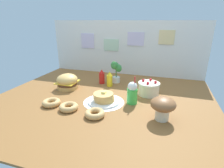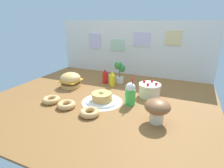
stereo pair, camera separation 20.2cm
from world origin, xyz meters
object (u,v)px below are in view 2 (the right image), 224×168
at_px(donut_pink_glaze, 51,100).
at_px(potted_plant, 120,71).
at_px(pancake_stack, 102,98).
at_px(mustard_bottle, 112,79).
at_px(donut_chocolate, 66,105).
at_px(ketchup_bottle, 105,77).
at_px(cream_soda_cup, 130,94).
at_px(layer_cake, 149,90).
at_px(burger, 71,80).
at_px(donut_vanilla, 90,112).
at_px(mushroom_stool, 157,109).

bearing_deg(donut_pink_glaze, potted_plant, 63.55).
xyz_separation_m(pancake_stack, mustard_bottle, (-0.09, 0.49, 0.05)).
height_order(pancake_stack, donut_chocolate, pancake_stack).
distance_m(ketchup_bottle, donut_pink_glaze, 0.84).
bearing_deg(donut_chocolate, cream_soda_cup, 30.31).
bearing_deg(mustard_bottle, layer_cake, -15.01).
relative_size(cream_soda_cup, potted_plant, 0.98).
relative_size(pancake_stack, donut_pink_glaze, 1.83).
xyz_separation_m(donut_pink_glaze, donut_chocolate, (0.22, -0.03, 0.00)).
height_order(ketchup_bottle, mustard_bottle, same).
bearing_deg(donut_pink_glaze, ketchup_bottle, 71.32).
height_order(mustard_bottle, potted_plant, potted_plant).
distance_m(pancake_stack, cream_soda_cup, 0.31).
bearing_deg(burger, ketchup_bottle, 40.81).
relative_size(pancake_stack, cream_soda_cup, 1.13).
xyz_separation_m(cream_soda_cup, donut_vanilla, (-0.27, -0.38, -0.09)).
xyz_separation_m(ketchup_bottle, potted_plant, (0.18, 0.10, 0.07)).
height_order(donut_pink_glaze, donut_vanilla, same).
bearing_deg(mustard_bottle, donut_vanilla, -81.74).
xyz_separation_m(pancake_stack, mushroom_stool, (0.61, -0.18, 0.08)).
distance_m(burger, donut_pink_glaze, 0.49).
height_order(cream_soda_cup, donut_pink_glaze, cream_soda_cup).
relative_size(ketchup_bottle, donut_pink_glaze, 1.08).
distance_m(burger, pancake_stack, 0.64).
bearing_deg(potted_plant, pancake_stack, -85.31).
xyz_separation_m(pancake_stack, donut_chocolate, (-0.27, -0.26, -0.02)).
xyz_separation_m(pancake_stack, layer_cake, (0.44, 0.35, 0.03)).
relative_size(layer_cake, donut_pink_glaze, 1.34).
height_order(burger, mushroom_stool, mushroom_stool).
relative_size(pancake_stack, mushroom_stool, 1.55).
height_order(ketchup_bottle, potted_plant, potted_plant).
xyz_separation_m(layer_cake, donut_pink_glaze, (-0.93, -0.58, -0.05)).
bearing_deg(cream_soda_cup, layer_cake, 63.15).
height_order(pancake_stack, layer_cake, layer_cake).
distance_m(mustard_bottle, donut_vanilla, 0.81).
bearing_deg(burger, potted_plant, 37.52).
bearing_deg(ketchup_bottle, mushroom_stool, -41.34).
relative_size(pancake_stack, ketchup_bottle, 1.70).
bearing_deg(mustard_bottle, ketchup_bottle, 152.95).
bearing_deg(cream_soda_cup, mustard_bottle, 132.51).
relative_size(donut_pink_glaze, mushroom_stool, 0.85).
height_order(burger, pancake_stack, burger).
height_order(ketchup_bottle, mushroom_stool, mushroom_stool).
bearing_deg(burger, donut_vanilla, -42.46).
distance_m(cream_soda_cup, donut_vanilla, 0.47).
height_order(layer_cake, donut_vanilla, layer_cake).
distance_m(donut_pink_glaze, donut_chocolate, 0.23).
xyz_separation_m(layer_cake, potted_plant, (-0.49, 0.31, 0.09)).
xyz_separation_m(donut_chocolate, mushroom_stool, (0.88, 0.09, 0.10)).
height_order(potted_plant, mushroom_stool, potted_plant).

